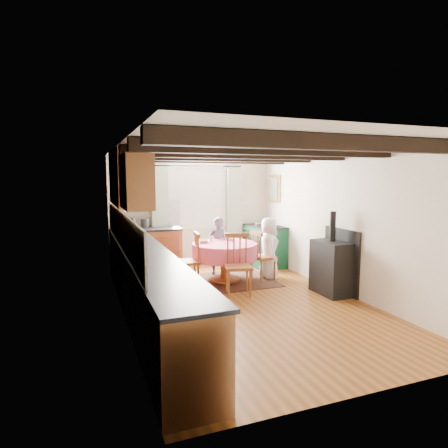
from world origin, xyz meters
name	(u,v)px	position (x,y,z in m)	size (l,w,h in m)	color
floor	(242,302)	(0.00, 0.00, 0.00)	(3.60, 5.50, 0.00)	#965123
ceiling	(243,147)	(0.00, 0.00, 2.40)	(3.60, 5.50, 0.00)	white
wall_back	(193,212)	(0.00, 2.75, 1.20)	(3.60, 0.00, 2.40)	silver
wall_front	(369,265)	(0.00, -2.75, 1.20)	(3.60, 0.00, 2.40)	silver
wall_left	(122,233)	(-1.80, 0.00, 1.20)	(0.00, 5.50, 2.40)	silver
wall_right	(339,222)	(1.80, 0.00, 1.20)	(0.00, 5.50, 2.40)	silver
beam_a	(321,142)	(0.00, -2.00, 2.31)	(3.60, 0.16, 0.16)	black
beam_b	(274,149)	(0.00, -1.00, 2.31)	(3.60, 0.16, 0.16)	black
beam_c	(243,153)	(0.00, 0.00, 2.31)	(3.60, 0.16, 0.16)	black
beam_d	(220,157)	(0.00, 1.00, 2.31)	(3.60, 0.16, 0.16)	black
beam_e	(203,159)	(0.00, 2.00, 2.31)	(3.60, 0.16, 0.16)	black
splash_left	(121,230)	(-1.78, 0.30, 1.20)	(0.02, 4.50, 0.55)	beige
splash_back	(148,213)	(-1.00, 2.73, 1.20)	(1.40, 0.02, 0.55)	beige
base_cabinet_left	(145,284)	(-1.50, 0.00, 0.44)	(0.60, 5.30, 0.88)	brown
base_cabinet_back	(148,251)	(-1.05, 2.45, 0.44)	(1.30, 0.60, 0.88)	brown
worktop_left	(146,253)	(-1.48, 0.00, 0.90)	(0.64, 5.30, 0.04)	black
worktop_back	(148,229)	(-1.05, 2.43, 0.90)	(1.30, 0.64, 0.04)	black
wall_cabinet_glass	(123,178)	(-1.63, 1.20, 1.95)	(0.34, 1.80, 0.90)	brown
wall_cabinet_solid	(136,182)	(-1.63, -0.30, 1.90)	(0.34, 0.90, 0.70)	brown
window_frame	(197,193)	(0.10, 2.73, 1.60)	(1.34, 0.03, 1.54)	white
window_pane	(197,193)	(0.10, 2.74, 1.60)	(1.20, 0.01, 1.40)	white
curtain_left	(160,218)	(-0.75, 2.65, 1.10)	(0.35, 0.10, 2.10)	#9FAB8F
curtain_right	(234,215)	(0.95, 2.65, 1.10)	(0.35, 0.10, 2.10)	#9FAB8F
curtain_rod	(198,166)	(0.10, 2.65, 2.20)	(0.03, 0.03, 2.00)	black
wall_picture	(274,189)	(1.77, 2.30, 1.70)	(0.04, 0.50, 0.60)	gold
wall_plate	(237,188)	(1.05, 2.72, 1.70)	(0.30, 0.30, 0.02)	silver
rug	(225,281)	(0.17, 1.21, 0.01)	(1.83, 1.42, 0.01)	#462D1E
dining_table	(225,262)	(0.17, 1.21, 0.37)	(1.22, 1.22, 0.73)	#F9456D
chair_near	(238,265)	(0.10, 0.39, 0.51)	(0.44, 0.46, 1.02)	brown
chair_left	(187,260)	(-0.57, 1.14, 0.49)	(0.42, 0.44, 0.98)	brown
chair_right	(263,255)	(0.93, 1.12, 0.47)	(0.40, 0.42, 0.94)	brown
aga_range	(265,245)	(1.47, 2.13, 0.46)	(0.64, 0.99, 0.91)	#0C4125
cast_iron_stove	(332,253)	(1.58, -0.12, 0.70)	(0.42, 0.70, 1.40)	black
child_far	(217,246)	(0.23, 1.80, 0.58)	(0.42, 0.28, 1.16)	#454754
child_right	(269,248)	(1.06, 1.16, 0.60)	(0.58, 0.38, 1.19)	white
bowl_a	(204,241)	(-0.18, 1.41, 0.76)	(0.22, 0.22, 0.05)	silver
bowl_b	(230,239)	(0.38, 1.51, 0.76)	(0.19, 0.19, 0.06)	silver
cup	(211,239)	(0.01, 1.55, 0.78)	(0.09, 0.09, 0.09)	silver
canister_tall	(132,223)	(-1.36, 2.41, 1.03)	(0.13, 0.13, 0.23)	#262628
canister_wide	(145,223)	(-1.09, 2.56, 1.01)	(0.17, 0.17, 0.18)	#262628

